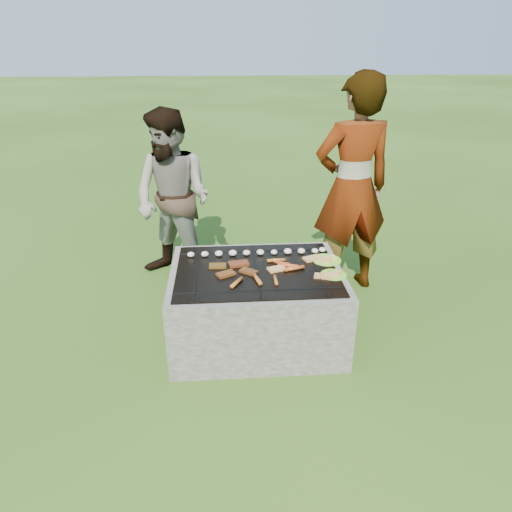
{
  "coord_description": "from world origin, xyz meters",
  "views": [
    {
      "loc": [
        -0.23,
        -3.05,
        2.18
      ],
      "look_at": [
        0.0,
        0.05,
        0.7
      ],
      "focal_mm": 32.0,
      "sensor_mm": 36.0,
      "label": 1
    }
  ],
  "objects_px": {
    "cook": "(352,188)",
    "bystander": "(173,199)",
    "fire_pit": "(256,307)",
    "plate_near": "(333,275)",
    "plate_far": "(326,260)"
  },
  "relations": [
    {
      "from": "cook",
      "to": "bystander",
      "type": "relative_size",
      "value": 1.19
    },
    {
      "from": "fire_pit",
      "to": "cook",
      "type": "distance_m",
      "value": 1.41
    },
    {
      "from": "fire_pit",
      "to": "bystander",
      "type": "bearing_deg",
      "value": 123.01
    },
    {
      "from": "cook",
      "to": "plate_near",
      "type": "bearing_deg",
      "value": 59.86
    },
    {
      "from": "plate_far",
      "to": "bystander",
      "type": "relative_size",
      "value": 0.18
    },
    {
      "from": "plate_far",
      "to": "bystander",
      "type": "bearing_deg",
      "value": 142.73
    },
    {
      "from": "bystander",
      "to": "cook",
      "type": "bearing_deg",
      "value": 21.8
    },
    {
      "from": "plate_far",
      "to": "bystander",
      "type": "height_order",
      "value": "bystander"
    },
    {
      "from": "plate_near",
      "to": "bystander",
      "type": "distance_m",
      "value": 1.77
    },
    {
      "from": "plate_far",
      "to": "bystander",
      "type": "distance_m",
      "value": 1.61
    },
    {
      "from": "plate_far",
      "to": "plate_near",
      "type": "bearing_deg",
      "value": -90.29
    },
    {
      "from": "plate_near",
      "to": "cook",
      "type": "height_order",
      "value": "cook"
    },
    {
      "from": "fire_pit",
      "to": "cook",
      "type": "xyz_separation_m",
      "value": [
        0.91,
        0.8,
        0.7
      ]
    },
    {
      "from": "fire_pit",
      "to": "bystander",
      "type": "height_order",
      "value": "bystander"
    },
    {
      "from": "fire_pit",
      "to": "plate_near",
      "type": "bearing_deg",
      "value": -12.82
    }
  ]
}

